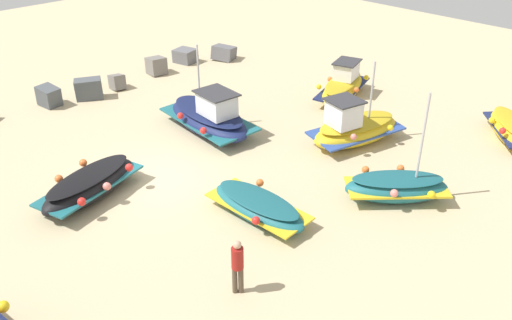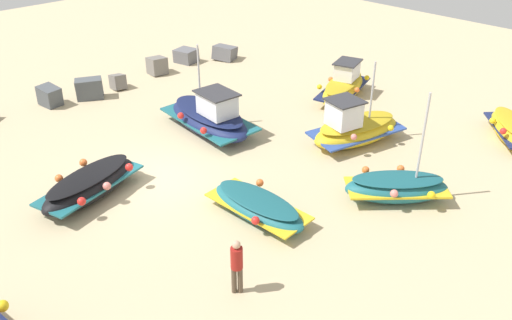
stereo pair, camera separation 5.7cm
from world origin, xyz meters
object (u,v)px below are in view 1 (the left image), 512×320
(fishing_boat_6, at_px, (343,86))
(fishing_boat_7, at_px, (209,117))
(fishing_boat_2, at_px, (355,128))
(person_walking, at_px, (238,263))
(fishing_boat_1, at_px, (90,185))
(fishing_boat_8, at_px, (510,129))
(fishing_boat_3, at_px, (397,187))
(fishing_boat_5, at_px, (258,206))

(fishing_boat_6, height_order, fishing_boat_7, fishing_boat_7)
(fishing_boat_2, bearing_deg, person_walking, 31.56)
(fishing_boat_1, bearing_deg, fishing_boat_7, 175.58)
(fishing_boat_7, bearing_deg, person_walking, -30.82)
(fishing_boat_6, xyz_separation_m, fishing_boat_7, (-6.93, 1.66, 0.05))
(fishing_boat_8, relative_size, person_walking, 2.04)
(fishing_boat_7, height_order, fishing_boat_8, fishing_boat_7)
(fishing_boat_7, bearing_deg, fishing_boat_3, 12.00)
(fishing_boat_8, xyz_separation_m, person_walking, (-13.91, 1.22, 0.47))
(fishing_boat_1, height_order, fishing_boat_6, fishing_boat_6)
(fishing_boat_5, bearing_deg, fishing_boat_1, -148.01)
(fishing_boat_6, bearing_deg, fishing_boat_1, 159.98)
(person_walking, bearing_deg, fishing_boat_6, 159.12)
(fishing_boat_1, relative_size, fishing_boat_2, 0.95)
(fishing_boat_7, relative_size, person_walking, 2.94)
(fishing_boat_2, relative_size, fishing_boat_6, 0.98)
(fishing_boat_3, bearing_deg, fishing_boat_2, -81.42)
(fishing_boat_1, bearing_deg, fishing_boat_6, 162.79)
(fishing_boat_6, xyz_separation_m, person_walking, (-12.71, -6.30, 0.37))
(fishing_boat_1, bearing_deg, fishing_boat_5, 109.42)
(fishing_boat_1, distance_m, fishing_boat_7, 6.31)
(fishing_boat_2, bearing_deg, fishing_boat_6, -124.09)
(fishing_boat_3, distance_m, person_walking, 6.82)
(fishing_boat_5, bearing_deg, person_walking, -55.79)
(fishing_boat_5, height_order, person_walking, person_walking)
(fishing_boat_5, relative_size, person_walking, 2.22)
(fishing_boat_3, relative_size, fishing_boat_5, 1.04)
(fishing_boat_6, bearing_deg, fishing_boat_8, -98.71)
(fishing_boat_7, xyz_separation_m, person_walking, (-5.77, -7.97, 0.32))
(fishing_boat_3, bearing_deg, fishing_boat_5, 10.55)
(fishing_boat_3, bearing_deg, fishing_boat_8, -143.14)
(fishing_boat_2, height_order, fishing_boat_7, fishing_boat_7)
(fishing_boat_5, xyz_separation_m, fishing_boat_7, (2.97, 5.88, 0.26))
(fishing_boat_5, relative_size, fishing_boat_7, 0.76)
(fishing_boat_8, bearing_deg, fishing_boat_2, 96.53)
(fishing_boat_8, bearing_deg, person_walking, 133.62)
(fishing_boat_2, xyz_separation_m, fishing_boat_5, (-6.38, -0.96, -0.28))
(fishing_boat_5, height_order, fishing_boat_7, fishing_boat_7)
(fishing_boat_5, relative_size, fishing_boat_6, 0.83)
(fishing_boat_3, relative_size, fishing_boat_8, 1.13)
(fishing_boat_1, xyz_separation_m, fishing_boat_5, (3.23, -4.72, -0.12))
(fishing_boat_5, bearing_deg, fishing_boat_7, 150.77)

